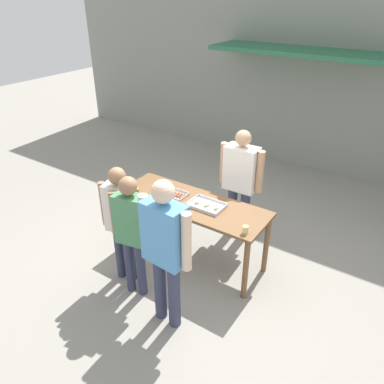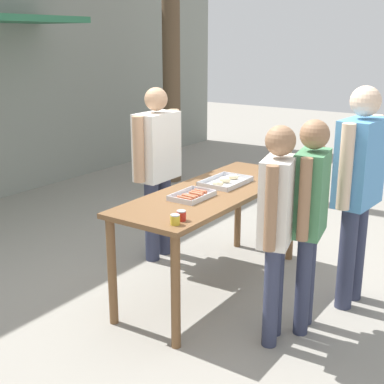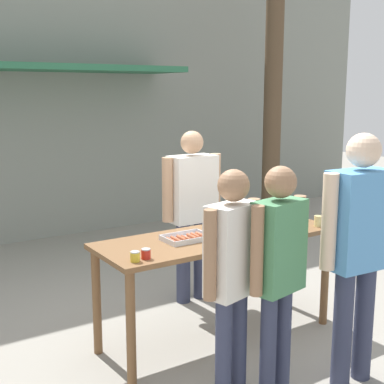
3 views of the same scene
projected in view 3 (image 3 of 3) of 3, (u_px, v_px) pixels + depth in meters
ground_plane at (217, 337)px, 4.65m from camera, size 24.00×24.00×0.00m
building_facade_back at (53, 80)px, 7.50m from camera, size 12.00×1.11×4.50m
serving_table at (218, 249)px, 4.50m from camera, size 2.09×0.74×0.92m
food_tray_sausages at (186, 238)px, 4.32m from camera, size 0.37×0.25×0.04m
food_tray_buns at (238, 229)px, 4.60m from camera, size 0.47×0.32×0.06m
condiment_jar_mustard at (135, 257)px, 3.77m from camera, size 0.07×0.07×0.07m
condiment_jar_ketchup at (146, 254)px, 3.84m from camera, size 0.07×0.07×0.07m
beer_cup at (318, 221)px, 4.75m from camera, size 0.07×0.07×0.10m
person_server_behind_table at (192, 202)px, 5.30m from camera, size 0.68×0.27×1.73m
person_customer_holding_hotdog at (232, 266)px, 3.52m from camera, size 0.52×0.29×1.62m
person_customer_with_cup at (358, 239)px, 3.75m from camera, size 0.67×0.29×1.83m
person_customer_waiting_in_line at (278, 262)px, 3.57m from camera, size 0.53×0.27×1.63m
utility_pole at (275, 8)px, 7.62m from camera, size 1.10×0.27×6.41m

